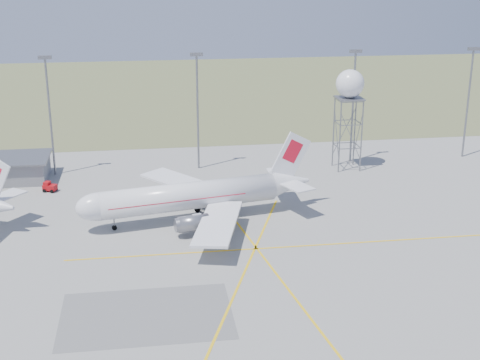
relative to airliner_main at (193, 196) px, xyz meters
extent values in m
cube|color=#5B723E|center=(12.92, 98.72, -3.60)|extent=(400.00, 120.00, 0.03)
cylinder|color=slate|center=(-22.08, 24.72, 6.39)|extent=(0.36, 0.36, 20.00)
cube|color=slate|center=(-22.08, 24.72, 16.59)|extent=(2.20, 0.50, 0.60)
cylinder|color=slate|center=(2.92, 24.72, 6.39)|extent=(0.36, 0.36, 20.00)
cube|color=slate|center=(2.92, 24.72, 16.59)|extent=(2.20, 0.50, 0.60)
cylinder|color=slate|center=(30.92, 24.72, 6.39)|extent=(0.36, 0.36, 20.00)
cube|color=slate|center=(30.92, 24.72, 16.59)|extent=(2.20, 0.50, 0.60)
cylinder|color=slate|center=(52.92, 24.72, 6.39)|extent=(0.36, 0.36, 20.00)
cube|color=slate|center=(52.92, 24.72, 16.59)|extent=(2.20, 0.50, 0.60)
cylinder|color=white|center=(-0.58, -0.12, 0.10)|extent=(25.68, 8.76, 3.91)
ellipsoid|color=white|center=(-13.04, -2.58, 0.10)|extent=(6.89, 5.05, 3.91)
cube|color=black|center=(-14.19, -2.81, 0.69)|extent=(1.87, 2.40, 0.95)
cone|color=white|center=(14.75, 2.92, 0.39)|extent=(6.51, 4.97, 3.91)
cube|color=white|center=(14.75, 2.92, 4.50)|extent=(6.20, 1.50, 7.35)
cube|color=red|center=(14.94, 2.96, 5.18)|extent=(3.37, 0.98, 3.77)
cube|color=white|center=(13.67, 5.89, 0.88)|extent=(4.11, 5.88, 0.18)
cube|color=white|center=(14.88, -0.24, 0.88)|extent=(4.11, 5.88, 0.18)
cube|color=white|center=(-0.85, 8.79, -0.88)|extent=(13.18, 15.29, 0.35)
cube|color=white|center=(2.56, -8.46, -0.88)|extent=(8.53, 16.31, 0.35)
cylinder|color=slate|center=(-2.64, 5.25, -1.75)|extent=(4.46, 3.00, 2.25)
cylinder|color=slate|center=(-0.44, -5.86, -1.75)|extent=(4.46, 3.00, 2.25)
cube|color=red|center=(-2.50, -0.49, 0.20)|extent=(19.93, 7.66, 0.12)
cylinder|color=black|center=(-11.13, -2.20, -3.17)|extent=(0.80, 0.80, 0.88)
cube|color=black|center=(1.33, 0.26, -3.17)|extent=(2.10, 5.94, 0.88)
cylinder|color=slate|center=(1.33, 0.26, -2.73)|extent=(0.28, 0.28, 1.76)
cube|color=white|center=(-25.88, 2.32, 0.67)|extent=(4.95, 5.91, 0.17)
cylinder|color=slate|center=(26.94, 18.78, 2.73)|extent=(0.23, 0.23, 12.69)
cylinder|color=slate|center=(30.85, 18.78, 2.73)|extent=(0.23, 0.23, 12.69)
cylinder|color=slate|center=(30.85, 22.68, 2.73)|extent=(0.23, 0.23, 12.69)
cylinder|color=slate|center=(26.94, 22.68, 2.73)|extent=(0.23, 0.23, 12.69)
cube|color=slate|center=(28.90, 20.73, 9.08)|extent=(4.51, 4.51, 0.24)
sphere|color=white|center=(28.90, 20.73, 11.62)|extent=(4.88, 4.88, 4.88)
cube|color=#A60B11|center=(-21.86, 15.62, -2.90)|extent=(2.41, 1.99, 0.85)
cube|color=#A60B11|center=(-22.30, 15.80, -2.24)|extent=(1.21, 1.36, 0.47)
camera|label=1|loc=(-6.39, -89.16, 32.12)|focal=50.00mm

